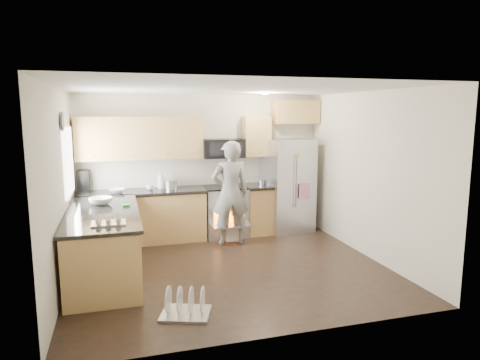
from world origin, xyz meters
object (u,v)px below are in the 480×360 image
object	(u,v)px
stove_range	(225,200)
refrigerator	(288,185)
person	(230,193)
dish_rack	(186,307)

from	to	relation	value
stove_range	refrigerator	bearing A→B (deg)	0.34
person	dish_rack	xyz separation A→B (m)	(-1.18, -2.47, -0.81)
refrigerator	dish_rack	world-z (taller)	refrigerator
refrigerator	person	world-z (taller)	person
dish_rack	refrigerator	bearing A→B (deg)	50.37
refrigerator	dish_rack	size ratio (longest dim) A/B	2.71
stove_range	dish_rack	xyz separation A→B (m)	(-1.21, -2.96, -0.59)
person	dish_rack	world-z (taller)	person
refrigerator	person	xyz separation A→B (m)	(-1.28, -0.50, 0.01)
stove_range	person	size ratio (longest dim) A/B	1.00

